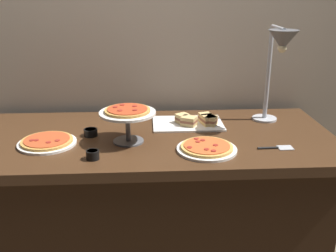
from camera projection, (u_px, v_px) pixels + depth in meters
back_wall at (148, 37)px, 2.34m from camera, size 4.40×0.04×2.40m
buffet_table at (152, 199)px, 2.15m from camera, size 1.90×0.84×0.76m
heat_lamp at (279, 51)px, 1.98m from camera, size 0.15×0.33×0.54m
pizza_plate_front at (47, 142)px, 1.90m from camera, size 0.28×0.28×0.03m
pizza_plate_center at (207, 148)px, 1.83m from camera, size 0.28×0.28×0.03m
pizza_plate_raised_stand at (128, 115)px, 1.89m from camera, size 0.28×0.28×0.18m
sandwich_platter at (194, 122)px, 2.17m from camera, size 0.39×0.26×0.06m
sauce_cup_near at (91, 132)px, 2.01m from camera, size 0.07×0.07×0.04m
sauce_cup_far at (93, 154)px, 1.74m from camera, size 0.06×0.06×0.04m
serving_spatula at (277, 148)px, 1.86m from camera, size 0.17×0.06×0.01m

